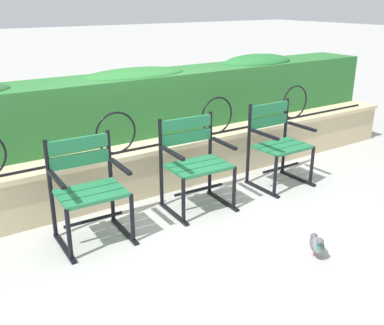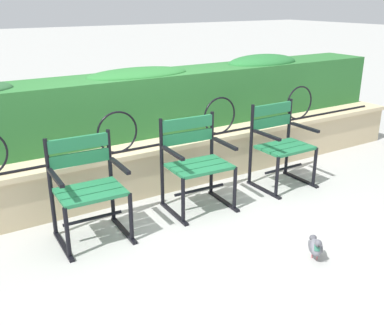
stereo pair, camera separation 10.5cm
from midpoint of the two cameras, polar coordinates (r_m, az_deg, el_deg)
name	(u,v)px [view 1 (the left image)]	position (r m, az deg, el deg)	size (l,w,h in m)	color
ground_plane	(198,221)	(4.12, 0.00, -7.57)	(60.00, 60.00, 0.00)	#ADADA8
stone_wall	(151,167)	(4.70, -5.95, -0.60)	(7.11, 0.41, 0.51)	#C6B289
iron_arch_fence	(123,135)	(4.37, -9.53, 3.45)	(6.57, 0.02, 0.42)	black
hedge_row	(129,102)	(4.96, -8.71, 7.67)	(6.97, 0.63, 0.75)	#2D7033
park_chair_left	(88,187)	(3.78, -13.98, -3.10)	(0.59, 0.54, 0.87)	#237547
park_chair_centre	(195,161)	(4.24, -0.35, 0.20)	(0.63, 0.55, 0.88)	#237547
park_chair_right	(278,142)	(4.88, 10.33, 2.58)	(0.58, 0.52, 0.89)	#237547
pigeon_far_side	(317,244)	(3.67, 14.95, -10.13)	(0.22, 0.25, 0.22)	slate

